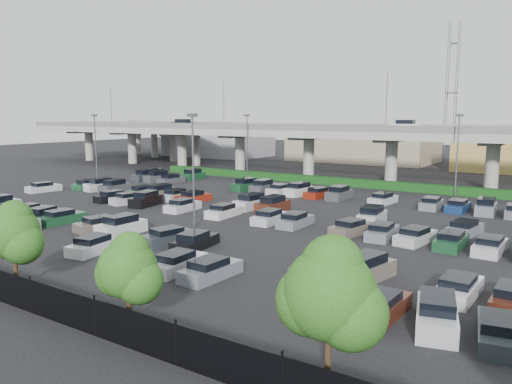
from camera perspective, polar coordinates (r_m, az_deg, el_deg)
ground at (r=52.29m, az=-1.38°, el=-2.43°), size 280.00×280.00×0.00m
overpass at (r=79.87m, az=11.74°, el=6.30°), size 150.00×13.00×15.80m
on_ramp at (r=117.84m, az=-10.42°, el=7.01°), size 50.93×30.13×8.80m
hedge at (r=73.87m, az=9.72°, el=1.17°), size 66.00×1.60×1.10m
parked_cars at (r=50.37m, az=-4.59°, el=-2.17°), size 62.91×41.63×1.67m
light_poles at (r=55.48m, az=-3.74°, el=4.70°), size 66.90×48.38×10.30m
distant_buildings at (r=105.53m, az=24.14°, el=4.51°), size 138.00×24.00×9.00m
comm_tower at (r=119.00m, az=21.44°, el=10.79°), size 2.40×2.40×30.00m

